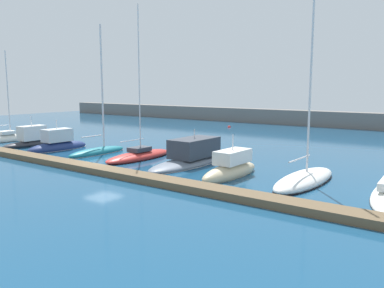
# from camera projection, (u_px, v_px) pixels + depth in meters

# --- Properties ---
(ground_plane) EXTENTS (122.84, 122.84, 0.00)m
(ground_plane) POSITION_uv_depth(u_px,v_px,m) (103.00, 167.00, 31.42)
(ground_plane) COLOR navy
(dock_pier) EXTENTS (48.75, 1.51, 0.46)m
(dock_pier) POSITION_uv_depth(u_px,v_px,m) (86.00, 167.00, 30.09)
(dock_pier) COLOR brown
(dock_pier) RESTS_ON ground_plane
(breakwater_seawall) EXTENTS (110.56, 2.58, 2.47)m
(breakwater_seawall) POSITION_uv_depth(u_px,v_px,m) (299.00, 118.00, 65.11)
(breakwater_seawall) COLOR slate
(breakwater_seawall) RESTS_ON ground_plane
(sailboat_ivory_nearest) EXTENTS (2.19, 6.64, 10.91)m
(sailboat_ivory_nearest) POSITION_uv_depth(u_px,v_px,m) (5.00, 139.00, 45.85)
(sailboat_ivory_nearest) COLOR silver
(sailboat_ivory_nearest) RESTS_ON ground_plane
(motorboat_charcoal_second) EXTENTS (1.82, 6.76, 3.47)m
(motorboat_charcoal_second) POSITION_uv_depth(u_px,v_px,m) (33.00, 139.00, 42.79)
(motorboat_charcoal_second) COLOR #2D2D33
(motorboat_charcoal_second) RESTS_ON ground_plane
(motorboat_navy_third) EXTENTS (2.53, 6.68, 3.46)m
(motorboat_navy_third) POSITION_uv_depth(u_px,v_px,m) (58.00, 145.00, 39.90)
(motorboat_navy_third) COLOR navy
(motorboat_navy_third) RESTS_ON ground_plane
(sailboat_teal_fourth) EXTENTS (1.74, 6.68, 12.33)m
(sailboat_teal_fourth) POSITION_uv_depth(u_px,v_px,m) (98.00, 150.00, 37.42)
(sailboat_teal_fourth) COLOR #19707F
(sailboat_teal_fourth) RESTS_ON ground_plane
(sailboat_red_fifth) EXTENTS (2.34, 7.62, 13.52)m
(sailboat_red_fifth) POSITION_uv_depth(u_px,v_px,m) (139.00, 155.00, 34.81)
(sailboat_red_fifth) COLOR #B72D28
(sailboat_red_fifth) RESTS_ON ground_plane
(motorboat_slate_sixth) EXTENTS (2.98, 9.50, 3.16)m
(motorboat_slate_sixth) POSITION_uv_depth(u_px,v_px,m) (191.00, 156.00, 32.48)
(motorboat_slate_sixth) COLOR slate
(motorboat_slate_sixth) RESTS_ON ground_plane
(motorboat_sand_seventh) EXTENTS (1.91, 6.49, 3.39)m
(motorboat_sand_seventh) POSITION_uv_depth(u_px,v_px,m) (231.00, 169.00, 27.99)
(motorboat_sand_seventh) COLOR beige
(motorboat_sand_seventh) RESTS_ON ground_plane
(sailboat_white_eighth) EXTENTS (2.62, 8.22, 14.05)m
(sailboat_white_eighth) POSITION_uv_depth(u_px,v_px,m) (305.00, 179.00, 26.02)
(sailboat_white_eighth) COLOR white
(sailboat_white_eighth) RESTS_ON ground_plane
(mooring_buoy_red) EXTENTS (0.54, 0.54, 0.54)m
(mooring_buoy_red) POSITION_uv_depth(u_px,v_px,m) (229.00, 127.00, 61.81)
(mooring_buoy_red) COLOR red
(mooring_buoy_red) RESTS_ON ground_plane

